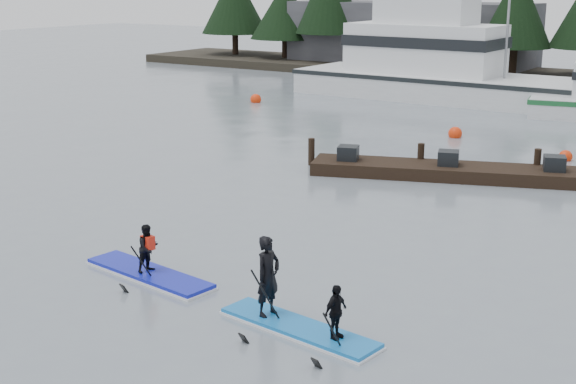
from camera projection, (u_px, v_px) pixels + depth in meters
The scene contains 9 objects.
ground at pixel (134, 302), 17.10m from camera, with size 160.00×160.00×0.00m, color slate.
waterfront_building at pixel (410, 37), 59.43m from camera, with size 18.00×6.00×5.00m, color #4C4C51.
fishing_boat_large at pixel (451, 85), 45.57m from camera, with size 19.36×5.89×10.67m.
floating_dock at pixel (507, 174), 27.30m from camera, with size 13.39×1.79×0.45m, color black.
buoy_a at pixel (256, 102), 44.66m from camera, with size 0.61×0.61×0.61m, color red.
buoy_d at pixel (565, 160), 30.44m from camera, with size 0.51×0.51×0.51m, color red.
buoy_b at pixel (455, 137), 34.85m from camera, with size 0.60×0.60×0.60m, color red.
paddleboard_solo at pixel (149, 263), 18.51m from camera, with size 3.65×1.33×1.75m.
paddleboard_duo at pixel (292, 302), 15.68m from camera, with size 3.56×1.41×2.30m.
Camera 1 is at (11.46, -11.52, 6.70)m, focal length 50.00 mm.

